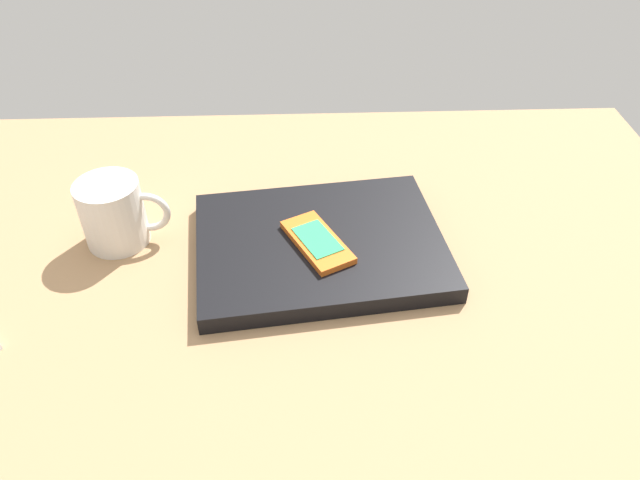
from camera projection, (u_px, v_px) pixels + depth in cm
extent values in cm
cube|color=#9E7751|center=(268.00, 281.00, 75.37)|extent=(120.00, 80.00, 3.00)
cube|color=black|center=(320.00, 245.00, 76.50)|extent=(33.13, 26.79, 2.34)
cube|color=orange|center=(317.00, 242.00, 74.49)|extent=(9.23, 11.78, 0.84)
cube|color=#33A566|center=(317.00, 239.00, 74.18)|extent=(6.42, 7.66, 0.14)
cylinder|color=silver|center=(113.00, 213.00, 76.30)|extent=(7.95, 7.95, 8.75)
torus|color=silver|center=(147.00, 212.00, 76.43)|extent=(5.80, 0.90, 5.80)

